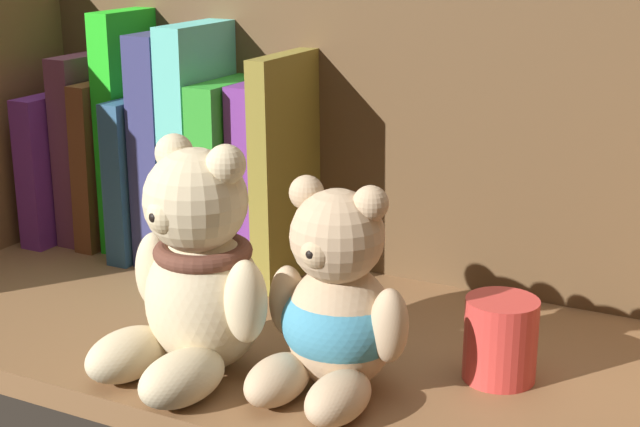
{
  "coord_description": "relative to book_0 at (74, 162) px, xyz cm",
  "views": [
    {
      "loc": [
        30.01,
        -62.0,
        33.7
      ],
      "look_at": [
        -2.11,
        0.0,
        12.4
      ],
      "focal_mm": 54.14,
      "sensor_mm": 36.0,
      "label": 1
    }
  ],
  "objects": [
    {
      "name": "book_4",
      "position": [
        10.73,
        0.0,
        0.27
      ],
      "size": [
        2.27,
        14.26,
        15.6
      ],
      "primitive_type": "cube",
      "color": "#2C557B",
      "rests_on": "shelf_board"
    },
    {
      "name": "shelf_back_panel",
      "position": [
        37.7,
        3.42,
        5.34
      ],
      "size": [
        83.42,
        1.2,
        29.74
      ],
      "primitive_type": "cube",
      "color": "brown",
      "rests_on": "ground"
    },
    {
      "name": "book_9",
      "position": [
        26.51,
        0.0,
        2.77
      ],
      "size": [
        2.2,
        13.89,
        20.62
      ],
      "primitive_type": "cube",
      "rotation": [
        0.0,
        -0.01,
        0.0
      ],
      "color": "olive",
      "rests_on": "shelf_board"
    },
    {
      "name": "book_2",
      "position": [
        5.55,
        0.0,
        0.78
      ],
      "size": [
        2.44,
        11.28,
        16.66
      ],
      "primitive_type": "cube",
      "rotation": [
        0.0,
        0.02,
        0.0
      ],
      "color": "brown",
      "rests_on": "shelf_board"
    },
    {
      "name": "book_3",
      "position": [
        8.11,
        0.0,
        4.21
      ],
      "size": [
        2.47,
        9.34,
        23.49
      ],
      "primitive_type": "cube",
      "color": "#21C91E",
      "rests_on": "shelf_board"
    },
    {
      "name": "book_5",
      "position": [
        13.72,
        0.0,
        3.41
      ],
      "size": [
        3.2,
        12.55,
        21.87
      ],
      "primitive_type": "cube",
      "color": "navy",
      "rests_on": "shelf_board"
    },
    {
      "name": "shelf_board",
      "position": [
        37.7,
        -12.85,
        -8.53
      ],
      "size": [
        81.02,
        31.35,
        2.0
      ],
      "primitive_type": "cube",
      "color": "brown",
      "rests_on": "ground"
    },
    {
      "name": "book_6",
      "position": [
        17.04,
        0.0,
        3.85
      ],
      "size": [
        2.92,
        12.74,
        22.76
      ],
      "primitive_type": "cube",
      "color": "#5CC5B8",
      "rests_on": "shelf_board"
    },
    {
      "name": "pillar_candle",
      "position": [
        50.12,
        -12.44,
        -4.49
      ],
      "size": [
        5.26,
        5.26,
        6.08
      ],
      "primitive_type": "cylinder",
      "color": "#C63833",
      "rests_on": "shelf_board"
    },
    {
      "name": "book_1",
      "position": [
        2.9,
        0.0,
        1.95
      ],
      "size": [
        2.67,
        10.06,
        18.96
      ],
      "primitive_type": "cube",
      "color": "#69344E",
      "rests_on": "shelf_board"
    },
    {
      "name": "book_8",
      "position": [
        23.63,
        0.0,
        1.38
      ],
      "size": [
        3.33,
        9.97,
        17.82
      ],
      "primitive_type": "cube",
      "color": "#6D308B",
      "rests_on": "shelf_board"
    },
    {
      "name": "book_7",
      "position": [
        20.23,
        0.0,
        1.36
      ],
      "size": [
        2.97,
        12.94,
        17.77
      ],
      "primitive_type": "cube",
      "color": "green",
      "rests_on": "shelf_board"
    },
    {
      "name": "book_0",
      "position": [
        0.0,
        0.0,
        0.0
      ],
      "size": [
        2.62,
        14.38,
        15.06
      ],
      "primitive_type": "cube",
      "color": "#6E2D8D",
      "rests_on": "shelf_board"
    },
    {
      "name": "teddy_bear_larger",
      "position": [
        30.13,
        -21.75,
        -0.17
      ],
      "size": [
        13.0,
        13.43,
        17.23
      ],
      "color": "beige",
      "rests_on": "shelf_board"
    },
    {
      "name": "teddy_bear_smaller",
      "position": [
        40.38,
        -19.7,
        -1.61
      ],
      "size": [
        11.06,
        11.63,
        15.05
      ],
      "color": "tan",
      "rests_on": "shelf_board"
    }
  ]
}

